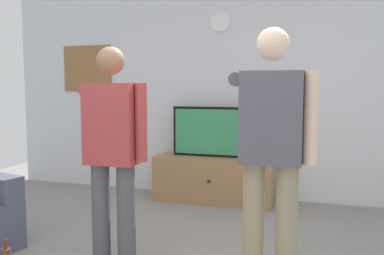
# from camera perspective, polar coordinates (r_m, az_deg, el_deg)

# --- Properties ---
(back_wall) EXTENTS (6.40, 0.10, 2.70)m
(back_wall) POSITION_cam_1_polar(r_m,az_deg,el_deg) (5.33, 6.29, 4.95)
(back_wall) COLOR silver
(back_wall) RESTS_ON ground_plane
(tv_stand) EXTENTS (1.46, 0.50, 0.55)m
(tv_stand) POSITION_cam_1_polar(r_m,az_deg,el_deg) (5.16, 3.02, -7.10)
(tv_stand) COLOR #997047
(tv_stand) RESTS_ON ground_plane
(television) EXTENTS (1.06, 0.07, 0.62)m
(television) POSITION_cam_1_polar(r_m,az_deg,el_deg) (5.11, 3.18, -0.60)
(television) COLOR black
(television) RESTS_ON tv_stand
(wall_clock) EXTENTS (0.24, 0.03, 0.24)m
(wall_clock) POSITION_cam_1_polar(r_m,az_deg,el_deg) (5.37, 3.91, 14.23)
(wall_clock) COLOR white
(framed_picture) EXTENTS (0.73, 0.04, 0.63)m
(framed_picture) POSITION_cam_1_polar(r_m,az_deg,el_deg) (6.06, -14.13, 7.88)
(framed_picture) COLOR olive
(person_standing_nearer_lamp) EXTENTS (0.57, 0.78, 1.70)m
(person_standing_nearer_lamp) POSITION_cam_1_polar(r_m,az_deg,el_deg) (3.21, -10.79, -2.48)
(person_standing_nearer_lamp) COLOR #4C4C51
(person_standing_nearer_lamp) RESTS_ON ground_plane
(person_standing_nearer_couch) EXTENTS (0.57, 0.78, 1.78)m
(person_standing_nearer_couch) POSITION_cam_1_polar(r_m,az_deg,el_deg) (2.71, 10.82, -3.01)
(person_standing_nearer_couch) COLOR gray
(person_standing_nearer_couch) RESTS_ON ground_plane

